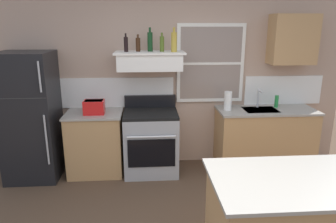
{
  "coord_description": "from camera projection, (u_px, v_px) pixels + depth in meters",
  "views": [
    {
      "loc": [
        -0.31,
        -2.44,
        2.12
      ],
      "look_at": [
        -0.05,
        1.2,
        1.1
      ],
      "focal_mm": 33.72,
      "sensor_mm": 36.0,
      "label": 1
    }
  ],
  "objects": [
    {
      "name": "dish_soap_bottle",
      "position": [
        276.0,
        101.0,
        4.7
      ],
      "size": [
        0.06,
        0.06,
        0.18
      ],
      "primitive_type": "cylinder",
      "color": "#268C3F",
      "rests_on": "counter_right_with_sink"
    },
    {
      "name": "range_hood_shelf",
      "position": [
        150.0,
        61.0,
        4.36
      ],
      "size": [
        0.96,
        0.52,
        0.24
      ],
      "color": "white"
    },
    {
      "name": "paper_towel_roll",
      "position": [
        228.0,
        101.0,
        4.54
      ],
      "size": [
        0.11,
        0.11,
        0.27
      ],
      "primitive_type": "cylinder",
      "color": "white",
      "rests_on": "counter_right_with_sink"
    },
    {
      "name": "counter_left_of_stove",
      "position": [
        96.0,
        143.0,
        4.56
      ],
      "size": [
        0.79,
        0.63,
        0.91
      ],
      "color": "tan",
      "rests_on": "ground_plane"
    },
    {
      "name": "bottle_brown_stout",
      "position": [
        138.0,
        44.0,
        4.33
      ],
      "size": [
        0.06,
        0.06,
        0.23
      ],
      "color": "#381E0F",
      "rests_on": "range_hood_shelf"
    },
    {
      "name": "upper_cabinet_right",
      "position": [
        293.0,
        39.0,
        4.5
      ],
      "size": [
        0.64,
        0.32,
        0.7
      ],
      "color": "tan"
    },
    {
      "name": "sink_faucet",
      "position": [
        259.0,
        96.0,
        4.65
      ],
      "size": [
        0.03,
        0.17,
        0.28
      ],
      "color": "silver",
      "rests_on": "counter_right_with_sink"
    },
    {
      "name": "refrigerator",
      "position": [
        31.0,
        117.0,
        4.33
      ],
      "size": [
        0.7,
        0.72,
        1.77
      ],
      "color": "black",
      "rests_on": "ground_plane"
    },
    {
      "name": "bottle_olive_oil_square",
      "position": [
        162.0,
        44.0,
        4.32
      ],
      "size": [
        0.06,
        0.06,
        0.26
      ],
      "color": "#4C601E",
      "rests_on": "range_hood_shelf"
    },
    {
      "name": "stove_range",
      "position": [
        151.0,
        142.0,
        4.58
      ],
      "size": [
        0.76,
        0.69,
        1.09
      ],
      "color": "#9EA0A5",
      "rests_on": "ground_plane"
    },
    {
      "name": "counter_right_with_sink",
      "position": [
        264.0,
        138.0,
        4.73
      ],
      "size": [
        1.43,
        0.63,
        0.91
      ],
      "color": "tan",
      "rests_on": "ground_plane"
    },
    {
      "name": "bottle_dark_green_wine",
      "position": [
        150.0,
        41.0,
        4.35
      ],
      "size": [
        0.07,
        0.07,
        0.32
      ],
      "color": "#143819",
      "rests_on": "range_hood_shelf"
    },
    {
      "name": "back_wall",
      "position": [
        169.0,
        77.0,
        4.71
      ],
      "size": [
        5.4,
        0.11,
        2.7
      ],
      "color": "tan",
      "rests_on": "ground_plane"
    },
    {
      "name": "bottle_champagne_gold_foil",
      "position": [
        174.0,
        42.0,
        4.27
      ],
      "size": [
        0.08,
        0.08,
        0.33
      ],
      "color": "#B29333",
      "rests_on": "range_hood_shelf"
    },
    {
      "name": "toaster",
      "position": [
        94.0,
        107.0,
        4.35
      ],
      "size": [
        0.3,
        0.2,
        0.19
      ],
      "color": "red",
      "rests_on": "counter_left_of_stove"
    },
    {
      "name": "bottle_balsamic_dark",
      "position": [
        126.0,
        44.0,
        4.28
      ],
      "size": [
        0.06,
        0.06,
        0.25
      ],
      "color": "black",
      "rests_on": "range_hood_shelf"
    }
  ]
}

